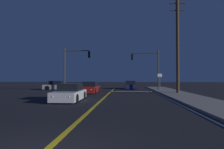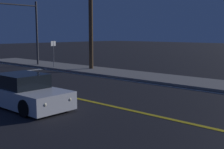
{
  "view_description": "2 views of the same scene",
  "coord_description": "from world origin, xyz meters",
  "px_view_note": "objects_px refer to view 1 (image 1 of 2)",
  "views": [
    {
      "loc": [
        1.94,
        -3.81,
        1.77
      ],
      "look_at": [
        0.49,
        16.04,
        2.15
      ],
      "focal_mm": 30.0,
      "sensor_mm": 36.0,
      "label": 1
    },
    {
      "loc": [
        -8.8,
        -0.09,
        2.98
      ],
      "look_at": [
        1.07,
        8.96,
        1.12
      ],
      "focal_mm": 47.89,
      "sensor_mm": 36.0,
      "label": 2
    }
  ],
  "objects_px": {
    "car_far_approaching_white": "(70,93)",
    "car_parked_curb_silver": "(58,86)",
    "car_lead_oncoming_navy": "(130,85)",
    "traffic_signal_near_right": "(148,64)",
    "street_sign_corner": "(160,79)",
    "traffic_signal_far_left": "(74,62)",
    "car_side_waiting_red": "(90,88)",
    "utility_pole_right": "(178,44)"
  },
  "relations": [
    {
      "from": "car_far_approaching_white",
      "to": "traffic_signal_near_right",
      "type": "relative_size",
      "value": 0.74
    },
    {
      "from": "traffic_signal_near_right",
      "to": "utility_pole_right",
      "type": "height_order",
      "value": "utility_pole_right"
    },
    {
      "from": "car_parked_curb_silver",
      "to": "traffic_signal_near_right",
      "type": "xyz_separation_m",
      "value": [
        13.39,
        -0.32,
        3.26
      ]
    },
    {
      "from": "traffic_signal_near_right",
      "to": "traffic_signal_far_left",
      "type": "bearing_deg",
      "value": 7.6
    },
    {
      "from": "car_parked_curb_silver",
      "to": "car_far_approaching_white",
      "type": "relative_size",
      "value": 0.98
    },
    {
      "from": "car_side_waiting_red",
      "to": "traffic_signal_far_left",
      "type": "height_order",
      "value": "traffic_signal_far_left"
    },
    {
      "from": "car_parked_curb_silver",
      "to": "utility_pole_right",
      "type": "distance_m",
      "value": 17.77
    },
    {
      "from": "car_lead_oncoming_navy",
      "to": "traffic_signal_near_right",
      "type": "distance_m",
      "value": 5.45
    },
    {
      "from": "car_side_waiting_red",
      "to": "traffic_signal_near_right",
      "type": "bearing_deg",
      "value": -146.75
    },
    {
      "from": "car_parked_curb_silver",
      "to": "traffic_signal_near_right",
      "type": "bearing_deg",
      "value": 88.23
    },
    {
      "from": "traffic_signal_near_right",
      "to": "traffic_signal_far_left",
      "type": "distance_m",
      "value": 10.59
    },
    {
      "from": "car_lead_oncoming_navy",
      "to": "car_parked_curb_silver",
      "type": "bearing_deg",
      "value": -163.52
    },
    {
      "from": "car_far_approaching_white",
      "to": "utility_pole_right",
      "type": "distance_m",
      "value": 13.13
    },
    {
      "from": "traffic_signal_far_left",
      "to": "car_parked_curb_silver",
      "type": "bearing_deg",
      "value": 149.26
    },
    {
      "from": "car_far_approaching_white",
      "to": "street_sign_corner",
      "type": "relative_size",
      "value": 1.79
    },
    {
      "from": "traffic_signal_near_right",
      "to": "car_parked_curb_silver",
      "type": "bearing_deg",
      "value": -1.36
    },
    {
      "from": "car_far_approaching_white",
      "to": "traffic_signal_far_left",
      "type": "xyz_separation_m",
      "value": [
        -2.89,
        11.24,
        3.39
      ]
    },
    {
      "from": "traffic_signal_far_left",
      "to": "car_lead_oncoming_navy",
      "type": "bearing_deg",
      "value": 31.87
    },
    {
      "from": "traffic_signal_far_left",
      "to": "utility_pole_right",
      "type": "height_order",
      "value": "utility_pole_right"
    },
    {
      "from": "car_side_waiting_red",
      "to": "traffic_signal_far_left",
      "type": "distance_m",
      "value": 5.71
    },
    {
      "from": "utility_pole_right",
      "to": "traffic_signal_near_right",
      "type": "bearing_deg",
      "value": 113.1
    },
    {
      "from": "traffic_signal_near_right",
      "to": "traffic_signal_far_left",
      "type": "height_order",
      "value": "traffic_signal_far_left"
    },
    {
      "from": "car_far_approaching_white",
      "to": "car_parked_curb_silver",
      "type": "bearing_deg",
      "value": -66.96
    },
    {
      "from": "car_parked_curb_silver",
      "to": "traffic_signal_near_right",
      "type": "height_order",
      "value": "traffic_signal_near_right"
    },
    {
      "from": "car_parked_curb_silver",
      "to": "traffic_signal_near_right",
      "type": "distance_m",
      "value": 13.78
    },
    {
      "from": "car_side_waiting_red",
      "to": "traffic_signal_far_left",
      "type": "xyz_separation_m",
      "value": [
        -2.96,
        3.52,
        3.39
      ]
    },
    {
      "from": "traffic_signal_near_right",
      "to": "car_lead_oncoming_navy",
      "type": "bearing_deg",
      "value": -55.02
    },
    {
      "from": "traffic_signal_near_right",
      "to": "utility_pole_right",
      "type": "xyz_separation_m",
      "value": [
        2.51,
        -5.89,
        1.68
      ]
    },
    {
      "from": "car_side_waiting_red",
      "to": "utility_pole_right",
      "type": "relative_size",
      "value": 0.41
    },
    {
      "from": "car_parked_curb_silver",
      "to": "street_sign_corner",
      "type": "relative_size",
      "value": 1.76
    },
    {
      "from": "traffic_signal_near_right",
      "to": "street_sign_corner",
      "type": "bearing_deg",
      "value": 111.62
    },
    {
      "from": "car_side_waiting_red",
      "to": "car_far_approaching_white",
      "type": "bearing_deg",
      "value": 89.61
    },
    {
      "from": "car_parked_curb_silver",
      "to": "car_side_waiting_red",
      "type": "distance_m",
      "value": 7.85
    },
    {
      "from": "car_parked_curb_silver",
      "to": "car_lead_oncoming_navy",
      "type": "height_order",
      "value": "same"
    },
    {
      "from": "car_side_waiting_red",
      "to": "street_sign_corner",
      "type": "distance_m",
      "value": 8.96
    },
    {
      "from": "street_sign_corner",
      "to": "car_side_waiting_red",
      "type": "bearing_deg",
      "value": -166.24
    },
    {
      "from": "car_side_waiting_red",
      "to": "car_lead_oncoming_navy",
      "type": "relative_size",
      "value": 1.01
    },
    {
      "from": "car_parked_curb_silver",
      "to": "traffic_signal_near_right",
      "type": "relative_size",
      "value": 0.73
    },
    {
      "from": "traffic_signal_near_right",
      "to": "street_sign_corner",
      "type": "distance_m",
      "value": 3.76
    },
    {
      "from": "car_far_approaching_white",
      "to": "street_sign_corner",
      "type": "xyz_separation_m",
      "value": [
        8.72,
        9.84,
        1.02
      ]
    },
    {
      "from": "utility_pole_right",
      "to": "street_sign_corner",
      "type": "height_order",
      "value": "utility_pole_right"
    },
    {
      "from": "car_far_approaching_white",
      "to": "traffic_signal_far_left",
      "type": "height_order",
      "value": "traffic_signal_far_left"
    }
  ]
}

